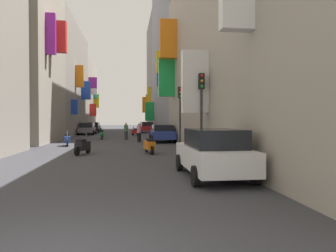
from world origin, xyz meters
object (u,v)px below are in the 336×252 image
Objects in this scene: parked_car_blue at (162,133)px; traffic_light_far_corner at (180,106)px; parked_car_grey at (87,128)px; parked_car_silver at (145,126)px; scooter_orange at (149,145)px; pedestrian_near_left at (126,131)px; scooter_black at (83,146)px; parked_car_red at (147,127)px; parked_car_black at (94,127)px; scooter_green at (102,134)px; traffic_light_near_corner at (201,101)px; scooter_blue at (67,139)px; scooter_red at (135,132)px; parked_car_white at (213,152)px; pedestrian_crossing at (139,133)px.

parked_car_blue is 1.01× the size of traffic_light_far_corner.
parked_car_grey is 1.07× the size of parked_car_silver.
pedestrian_near_left reaches higher than scooter_orange.
scooter_orange is 1.14× the size of scooter_black.
parked_car_red reaches higher than parked_car_black.
parked_car_grey is 9.89m from scooter_green.
scooter_black is at bearing -85.08° from parked_car_black.
parked_car_red is at bearing 91.38° from traffic_light_near_corner.
scooter_black is at bearing -71.85° from scooter_blue.
traffic_light_far_corner is at bearing -80.71° from scooter_red.
pedestrian_near_left is (-2.92, -15.58, -0.02)m from parked_car_red.
pedestrian_near_left is at bearing 56.40° from scooter_blue.
traffic_light_far_corner is at bearing -71.63° from parked_car_black.
parked_car_grey reaches higher than scooter_orange.
parked_car_white is at bearing -77.95° from scooter_orange.
parked_car_black is at bearing -137.04° from parked_car_silver.
pedestrian_near_left reaches higher than parked_car_silver.
traffic_light_far_corner is at bearing 53.99° from scooter_orange.
scooter_black is at bearing -98.50° from parked_car_silver.
pedestrian_crossing is (-1.82, -18.55, -0.02)m from parked_car_red.
pedestrian_crossing is (3.37, 8.97, 0.32)m from scooter_black.
parked_car_grey is at bearing 114.15° from pedestrian_near_left.
parked_car_white is 9.00m from scooter_black.
parked_car_red reaches higher than scooter_green.
traffic_light_far_corner is at bearing -88.95° from parked_car_silver.
scooter_black is (2.63, -22.86, -0.31)m from parked_car_grey.
scooter_red is (3.35, 5.67, 0.00)m from scooter_green.
parked_car_black is at bearing 174.84° from parked_car_red.
parked_car_silver is 2.15× the size of scooter_blue.
scooter_blue is 1.19× the size of pedestrian_crossing.
traffic_light_near_corner reaches higher than traffic_light_far_corner.
parked_car_blue is 0.93× the size of parked_car_black.
scooter_blue is at bearing -103.45° from scooter_green.
parked_car_white is at bearing -98.77° from traffic_light_near_corner.
scooter_red is 16.17m from traffic_light_far_corner.
parked_car_white is 1.04× the size of traffic_light_far_corner.
parked_car_white is (7.83, -30.20, 0.05)m from parked_car_grey.
pedestrian_crossing is (5.24, 3.26, 0.32)m from scooter_blue.
scooter_black is at bearing 155.44° from traffic_light_near_corner.
scooter_red is at bearing 94.14° from parked_car_white.
scooter_black is 9.59m from pedestrian_crossing.
scooter_orange is at bearing 1.36° from scooter_black.
traffic_light_far_corner reaches higher than parked_car_red.
parked_car_white is at bearing -61.54° from scooter_blue.
traffic_light_near_corner is (3.65, -14.65, 2.02)m from pedestrian_near_left.
scooter_blue is at bearing -88.59° from parked_car_black.
scooter_blue is at bearing -123.60° from pedestrian_near_left.
parked_car_red is 1.08× the size of parked_car_silver.
parked_car_grey is 1.06× the size of traffic_light_far_corner.
parked_car_grey is (-7.82, -4.66, -0.04)m from parked_car_red.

